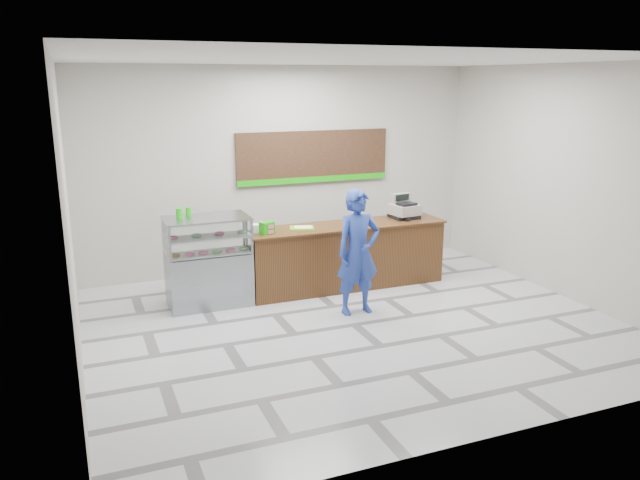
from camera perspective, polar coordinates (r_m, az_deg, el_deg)
name	(u,v)px	position (r m, az deg, el deg)	size (l,w,h in m)	color
floor	(355,325)	(8.63, 3.21, -7.74)	(7.00, 7.00, 0.00)	#BBBBBF
back_wall	(283,169)	(10.89, -3.38, 6.47)	(7.00, 7.00, 0.00)	#B7B2A8
ceiling	(359,59)	(8.00, 3.58, 16.16)	(7.00, 7.00, 0.00)	silver
sales_counter	(346,256)	(10.02, 2.36, -1.44)	(3.26, 0.76, 1.03)	#552F17
display_case	(208,261)	(9.32, -10.19, -1.88)	(1.22, 0.72, 1.33)	gray
menu_board	(314,158)	(11.01, -0.58, 7.54)	(2.80, 0.06, 0.90)	black
cash_register	(404,209)	(10.43, 7.66, 2.82)	(0.48, 0.50, 0.40)	black
card_terminal	(406,219)	(10.25, 7.85, 1.88)	(0.08, 0.16, 0.04)	black
serving_tray	(302,228)	(9.63, -1.66, 1.13)	(0.43, 0.36, 0.02)	#74D41C
napkin_box	(254,228)	(9.41, -6.07, 1.07)	(0.15, 0.15, 0.12)	white
straw_cup	(262,226)	(9.55, -5.30, 1.30)	(0.09, 0.09, 0.13)	silver
promo_box	(267,228)	(9.31, -4.87, 1.11)	(0.20, 0.13, 0.18)	#1AB30D
donut_decal	(358,227)	(9.72, 3.52, 1.19)	(0.17, 0.17, 0.00)	#FF5B93
green_cup_left	(179,213)	(9.16, -12.74, 2.40)	(0.09, 0.09, 0.14)	#1AB30D
green_cup_right	(189,211)	(9.30, -11.93, 2.57)	(0.08, 0.08, 0.13)	#1AB30D
customer	(358,252)	(8.81, 3.51, -1.13)	(0.65, 0.43, 1.79)	#253E99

